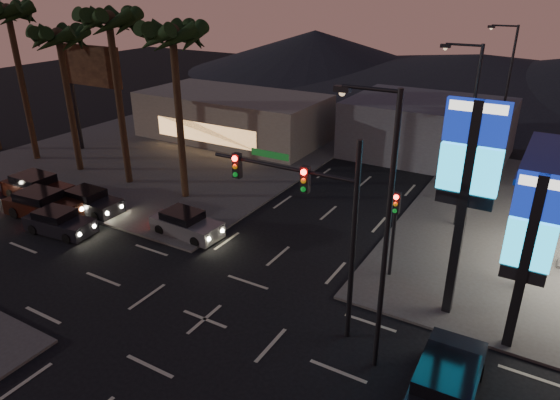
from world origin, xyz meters
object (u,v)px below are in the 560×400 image
Objects in this scene: pylon_sign_short at (531,238)px; car_lane_b_rear at (37,188)px; pylon_sign_tall at (469,170)px; traffic_signal_mast at (311,206)px; car_lane_a_front at (59,222)px; suv_station at (446,383)px; car_lane_b_mid at (89,202)px; car_lane_b_front at (186,224)px; car_lane_a_mid at (43,205)px.

pylon_sign_short is 1.43× the size of car_lane_b_rear.
pylon_sign_tall is 1.12× the size of traffic_signal_mast.
car_lane_a_front is (-22.81, -2.33, -4.05)m from pylon_sign_short.
car_lane_b_rear is at bearing 171.35° from suv_station.
car_lane_b_front is at bearing 4.44° from car_lane_b_mid.
traffic_signal_mast reaches higher than suv_station.
traffic_signal_mast is at bearing -160.87° from pylon_sign_short.
pylon_sign_tall is at bearing 36.52° from traffic_signal_mast.
car_lane_b_mid is 0.86× the size of car_lane_b_rear.
pylon_sign_tall is at bearing 6.00° from car_lane_a_mid.
car_lane_a_front is 5.75m from car_lane_b_rear.
car_lane_b_rear is (-28.02, 0.10, -3.92)m from pylon_sign_short.
suv_station is at bearing -18.07° from car_lane_b_front.
pylon_sign_short is at bearing -3.45° from car_lane_b_front.
traffic_signal_mast is 21.41m from car_lane_b_rear.
car_lane_b_front is 11.49m from car_lane_b_rear.
car_lane_a_front is 2.89m from car_lane_b_mid.
traffic_signal_mast is at bearing -7.18° from car_lane_b_rear.
suv_station is at bearing -11.20° from car_lane_b_mid.
car_lane_b_front is (-9.32, 3.51, -4.60)m from traffic_signal_mast.
pylon_sign_tall is 1.84× the size of car_lane_a_mid.
car_lane_b_mid is 4.43m from car_lane_b_rear.
suv_station is (5.81, -1.43, -4.52)m from traffic_signal_mast.
car_lane_a_mid is at bearing 160.42° from car_lane_a_front.
traffic_signal_mast reaches higher than car_lane_b_front.
car_lane_a_front is at bearing -151.95° from car_lane_b_front.
car_lane_b_front is (8.83, 2.40, -0.09)m from car_lane_a_mid.
car_lane_b_front reaches higher than car_lane_a_front.
car_lane_b_front is at bearing 161.93° from suv_station.
pylon_sign_tall is 23.71m from car_lane_a_mid.
traffic_signal_mast is at bearing -0.68° from car_lane_a_front.
traffic_signal_mast is at bearing -143.48° from pylon_sign_tall.
car_lane_b_front is 7.06m from car_lane_b_mid.
pylon_sign_tall is at bearing 0.01° from car_lane_b_front.
pylon_sign_short is at bearing -21.80° from pylon_sign_tall.
car_lane_b_mid is (-23.60, 0.45, -4.02)m from pylon_sign_short.
pylon_sign_tall is 2.14× the size of car_lane_b_mid.
pylon_sign_tall is at bearing 158.20° from pylon_sign_short.
car_lane_b_front is at bearing 176.55° from pylon_sign_short.
car_lane_a_mid is 9.16m from car_lane_b_front.
pylon_sign_short is 1.43× the size of car_lane_a_mid.
car_lane_b_rear is at bearing -175.50° from car_lane_b_mid.
pylon_sign_tall is at bearing 2.01° from car_lane_b_rear.
car_lane_b_front is at bearing -179.99° from pylon_sign_tall.
pylon_sign_short is at bearing 70.01° from suv_station.
car_lane_a_front is 0.84× the size of car_lane_b_rear.
suv_station is (15.13, -4.94, 0.08)m from car_lane_b_front.
car_lane_a_front is at bearing -74.11° from car_lane_b_mid.
traffic_signal_mast is at bearing -10.27° from car_lane_b_mid.
suv_station is at bearing -4.31° from car_lane_a_front.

